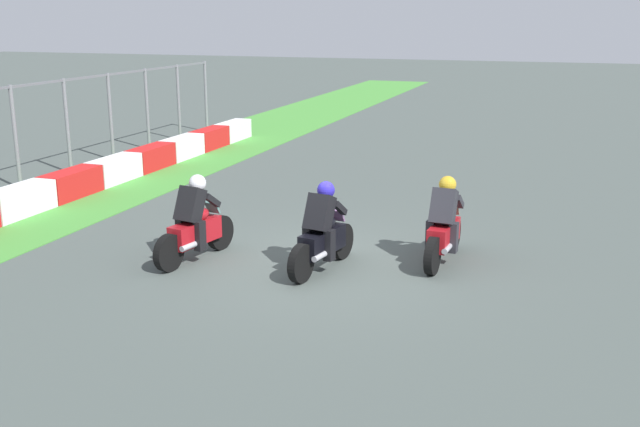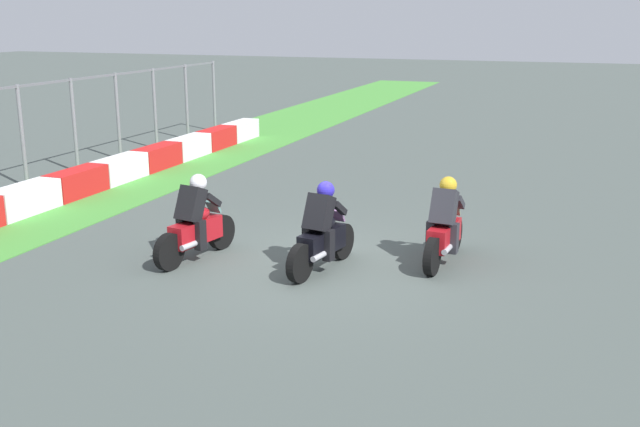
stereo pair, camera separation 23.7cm
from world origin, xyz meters
name	(u,v)px [view 1 (the left image)]	position (x,y,z in m)	size (l,w,h in m)	color
ground_plane	(322,264)	(0.00, 0.00, 0.00)	(120.00, 120.00, 0.00)	#47504C
rider_lane_a	(444,228)	(0.78, -1.97, 0.62)	(2.04, 0.55, 1.51)	black
rider_lane_b	(322,234)	(-0.30, -0.12, 0.62)	(2.03, 0.61, 1.51)	black
rider_lane_c	(195,226)	(-0.52, 2.16, 0.62)	(2.03, 0.62, 1.51)	black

